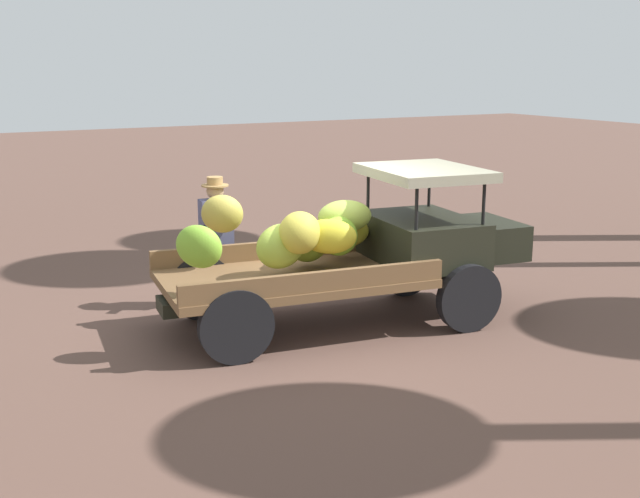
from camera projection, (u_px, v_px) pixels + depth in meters
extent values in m
plane|color=brown|center=(303.00, 321.00, 9.75)|extent=(60.00, 60.00, 0.00)
cube|color=black|center=(328.00, 289.00, 9.48)|extent=(4.02, 0.94, 0.16)
cylinder|color=black|center=(405.00, 266.00, 10.73)|extent=(0.81, 0.24, 0.80)
cylinder|color=black|center=(469.00, 298.00, 9.28)|extent=(0.81, 0.24, 0.80)
cylinder|color=black|center=(201.00, 287.00, 9.74)|extent=(0.81, 0.24, 0.80)
cylinder|color=black|center=(236.00, 327.00, 8.29)|extent=(0.81, 0.24, 0.80)
cube|color=brown|center=(292.00, 278.00, 9.28)|extent=(3.19, 2.08, 0.10)
cube|color=brown|center=(271.00, 250.00, 9.97)|extent=(2.99, 0.45, 0.22)
cube|color=brown|center=(317.00, 282.00, 8.52)|extent=(2.99, 0.45, 0.22)
cube|color=black|center=(422.00, 239.00, 9.81)|extent=(1.28, 1.65, 0.55)
cube|color=black|center=(485.00, 238.00, 10.14)|extent=(0.83, 1.14, 0.44)
cylinder|color=black|center=(429.00, 185.00, 10.43)|extent=(0.04, 0.04, 0.55)
cylinder|color=black|center=(484.00, 201.00, 9.26)|extent=(0.04, 0.04, 0.55)
cylinder|color=black|center=(368.00, 189.00, 10.12)|extent=(0.04, 0.04, 0.55)
cylinder|color=black|center=(417.00, 206.00, 8.94)|extent=(0.04, 0.04, 0.55)
cube|color=#AAA589|center=(424.00, 172.00, 9.62)|extent=(1.40, 1.66, 0.12)
ellipsoid|color=yellow|center=(329.00, 236.00, 9.06)|extent=(0.74, 0.68, 0.43)
ellipsoid|color=#98BD38|center=(308.00, 245.00, 9.48)|extent=(0.64, 0.67, 0.51)
ellipsoid|color=#A8C441|center=(281.00, 246.00, 9.07)|extent=(0.74, 0.63, 0.56)
ellipsoid|color=#84C333|center=(199.00, 247.00, 8.27)|extent=(0.70, 0.70, 0.58)
ellipsoid|color=#85BC2D|center=(339.00, 236.00, 9.30)|extent=(0.67, 0.60, 0.53)
ellipsoid|color=gold|center=(342.00, 231.00, 9.91)|extent=(0.83, 0.77, 0.55)
ellipsoid|color=gold|center=(300.00, 233.00, 8.95)|extent=(0.71, 0.71, 0.53)
ellipsoid|color=#A6BE46|center=(345.00, 216.00, 9.55)|extent=(0.73, 0.56, 0.40)
ellipsoid|color=gold|center=(222.00, 214.00, 9.34)|extent=(0.68, 0.69, 0.58)
cylinder|color=#B5ABAC|center=(227.00, 275.00, 10.32)|extent=(0.15, 0.15, 0.78)
cylinder|color=#B5ABAC|center=(208.00, 277.00, 10.22)|extent=(0.15, 0.15, 0.78)
cube|color=#515377|center=(216.00, 223.00, 10.11)|extent=(0.42, 0.28, 0.61)
cylinder|color=#515377|center=(226.00, 217.00, 10.04)|extent=(0.30, 0.39, 0.10)
cylinder|color=#515377|center=(210.00, 218.00, 9.97)|extent=(0.35, 0.36, 0.10)
sphere|color=tan|center=(215.00, 191.00, 10.02)|extent=(0.22, 0.22, 0.22)
cylinder|color=#9E7846|center=(215.00, 185.00, 10.00)|extent=(0.34, 0.34, 0.02)
cylinder|color=#9E7846|center=(215.00, 181.00, 9.99)|extent=(0.20, 0.20, 0.10)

